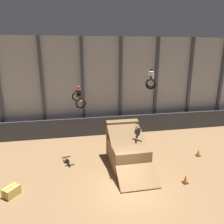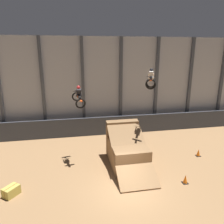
{
  "view_description": "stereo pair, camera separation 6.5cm",
  "coord_description": "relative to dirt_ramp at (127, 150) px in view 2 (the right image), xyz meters",
  "views": [
    {
      "loc": [
        -3.16,
        -11.12,
        8.2
      ],
      "look_at": [
        0.0,
        5.06,
        3.53
      ],
      "focal_mm": 35.0,
      "sensor_mm": 36.0,
      "label": 1
    },
    {
      "loc": [
        -3.09,
        -11.14,
        8.2
      ],
      "look_at": [
        0.0,
        5.06,
        3.53
      ],
      "focal_mm": 35.0,
      "sensor_mm": 36.0,
      "label": 2
    }
  ],
  "objects": [
    {
      "name": "ground_plane",
      "position": [
        -0.78,
        -3.28,
        -1.02
      ],
      "size": [
        60.0,
        60.0,
        0.0
      ],
      "primitive_type": "plane",
      "color": "#9E754C"
    },
    {
      "name": "arena_back_wall",
      "position": [
        -0.78,
        7.15,
        3.73
      ],
      "size": [
        32.0,
        0.4,
        9.5
      ],
      "color": "#A3A8B2",
      "rests_on": "ground_plane"
    },
    {
      "name": "traffic_cone_arena_edge",
      "position": [
        3.03,
        -3.3,
        -0.74
      ],
      "size": [
        0.36,
        0.36,
        0.58
      ],
      "color": "black",
      "rests_on": "ground_plane"
    },
    {
      "name": "lower_barrier",
      "position": [
        -0.78,
        6.01,
        -0.1
      ],
      "size": [
        31.36,
        0.2,
        1.84
      ],
      "color": "#383D47",
      "rests_on": "ground_plane"
    },
    {
      "name": "rider_bike_right_air",
      "position": [
        1.81,
        0.44,
        5.11
      ],
      "size": [
        1.24,
        1.78,
        1.5
      ],
      "rotation": [
        -0.08,
        0.0,
        -0.37
      ],
      "color": "black"
    },
    {
      "name": "dirt_ramp",
      "position": [
        0.0,
        0.0,
        0.0
      ],
      "size": [
        2.55,
        5.32,
        3.0
      ],
      "color": "#966F48",
      "rests_on": "ground_plane"
    },
    {
      "name": "hay_bale_trackside",
      "position": [
        -7.59,
        -2.51,
        -0.74
      ],
      "size": [
        1.03,
        1.08,
        0.57
      ],
      "rotation": [
        0.0,
        0.0,
        0.89
      ],
      "color": "#CCB751",
      "rests_on": "ground_plane"
    },
    {
      "name": "traffic_cone_near_ramp",
      "position": [
        5.94,
        -0.05,
        -0.74
      ],
      "size": [
        0.36,
        0.36,
        0.58
      ],
      "color": "black",
      "rests_on": "ground_plane"
    },
    {
      "name": "rider_bike_left_air",
      "position": [
        -3.34,
        1.09,
        3.96
      ],
      "size": [
        0.97,
        1.87,
        1.57
      ],
      "rotation": [
        0.17,
        0.0,
        0.16
      ],
      "color": "black"
    }
  ]
}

